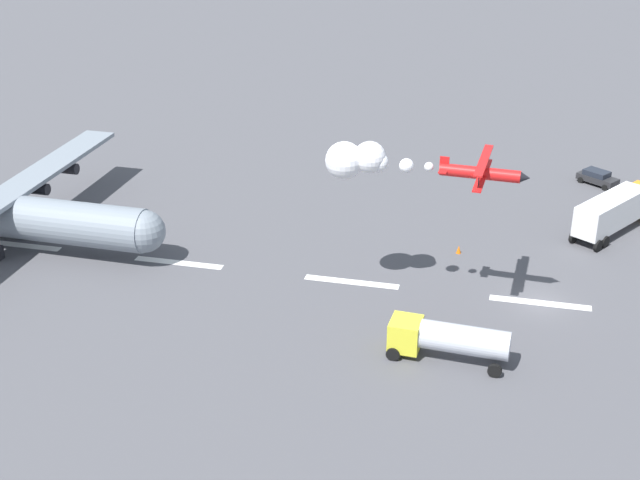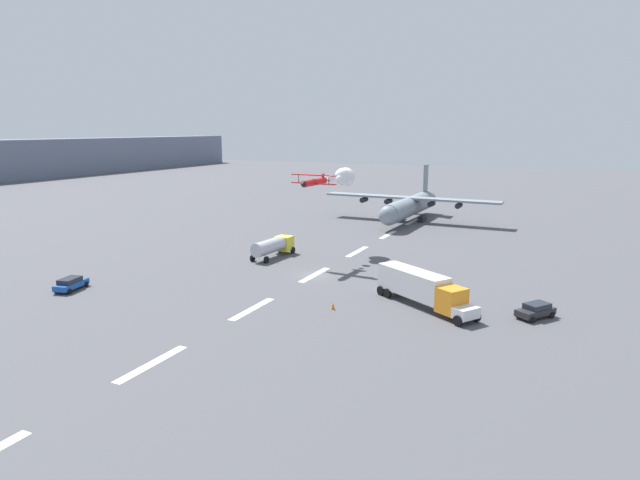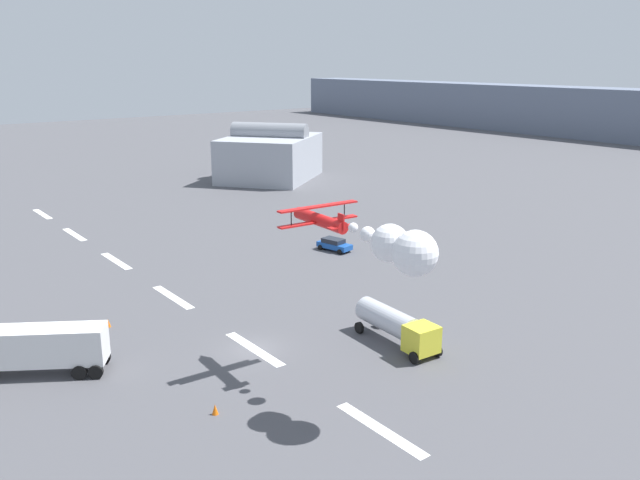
{
  "view_description": "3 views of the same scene",
  "coord_description": "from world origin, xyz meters",
  "px_view_note": "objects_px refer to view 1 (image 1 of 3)",
  "views": [
    {
      "loc": [
        2.77,
        64.52,
        34.97
      ],
      "look_at": [
        18.13,
        0.0,
        3.59
      ],
      "focal_mm": 49.91,
      "sensor_mm": 36.0,
      "label": 1
    },
    {
      "loc": [
        -63.15,
        -30.45,
        18.97
      ],
      "look_at": [
        6.38,
        2.22,
        3.33
      ],
      "focal_mm": 30.87,
      "sensor_mm": 36.0,
      "label": 2
    },
    {
      "loc": [
        42.93,
        -26.06,
        23.16
      ],
      "look_at": [
        5.47,
        2.68,
        10.11
      ],
      "focal_mm": 36.86,
      "sensor_mm": 36.0,
      "label": 3
    }
  ],
  "objects_px": {
    "cargo_transport_plane": "(17,215)",
    "traffic_cone_far": "(459,249)",
    "followme_car_yellow": "(597,177)",
    "stunt_biplane_red": "(373,161)",
    "semi_truck_orange": "(619,209)",
    "fuel_tanker_truck": "(447,339)"
  },
  "relations": [
    {
      "from": "semi_truck_orange",
      "to": "fuel_tanker_truck",
      "type": "bearing_deg",
      "value": 63.13
    },
    {
      "from": "stunt_biplane_red",
      "to": "followme_car_yellow",
      "type": "distance_m",
      "value": 36.97
    },
    {
      "from": "stunt_biplane_red",
      "to": "followme_car_yellow",
      "type": "xyz_separation_m",
      "value": [
        -18.95,
        -29.83,
        -10.87
      ]
    },
    {
      "from": "fuel_tanker_truck",
      "to": "traffic_cone_far",
      "type": "relative_size",
      "value": 11.53
    },
    {
      "from": "semi_truck_orange",
      "to": "stunt_biplane_red",
      "type": "bearing_deg",
      "value": 42.15
    },
    {
      "from": "semi_truck_orange",
      "to": "followme_car_yellow",
      "type": "height_order",
      "value": "semi_truck_orange"
    },
    {
      "from": "stunt_biplane_red",
      "to": "fuel_tanker_truck",
      "type": "xyz_separation_m",
      "value": [
        -6.99,
        7.82,
        -9.94
      ]
    },
    {
      "from": "fuel_tanker_truck",
      "to": "followme_car_yellow",
      "type": "xyz_separation_m",
      "value": [
        -11.96,
        -37.66,
        -0.92
      ]
    },
    {
      "from": "semi_truck_orange",
      "to": "followme_car_yellow",
      "type": "xyz_separation_m",
      "value": [
        1.28,
        -11.52,
        -1.3
      ]
    },
    {
      "from": "cargo_transport_plane",
      "to": "traffic_cone_far",
      "type": "distance_m",
      "value": 39.4
    },
    {
      "from": "semi_truck_orange",
      "to": "followme_car_yellow",
      "type": "distance_m",
      "value": 11.67
    },
    {
      "from": "cargo_transport_plane",
      "to": "stunt_biplane_red",
      "type": "relative_size",
      "value": 2.39
    },
    {
      "from": "fuel_tanker_truck",
      "to": "semi_truck_orange",
      "type": "bearing_deg",
      "value": -116.87
    },
    {
      "from": "cargo_transport_plane",
      "to": "traffic_cone_far",
      "type": "xyz_separation_m",
      "value": [
        -38.42,
        -8.22,
        -2.96
      ]
    },
    {
      "from": "fuel_tanker_truck",
      "to": "traffic_cone_far",
      "type": "distance_m",
      "value": 17.66
    },
    {
      "from": "cargo_transport_plane",
      "to": "traffic_cone_far",
      "type": "height_order",
      "value": "cargo_transport_plane"
    },
    {
      "from": "semi_truck_orange",
      "to": "fuel_tanker_truck",
      "type": "xyz_separation_m",
      "value": [
        13.24,
        26.13,
        -0.37
      ]
    },
    {
      "from": "cargo_transport_plane",
      "to": "stunt_biplane_red",
      "type": "distance_m",
      "value": 33.27
    },
    {
      "from": "cargo_transport_plane",
      "to": "followme_car_yellow",
      "type": "xyz_separation_m",
      "value": [
        -51.12,
        -28.28,
        -2.52
      ]
    },
    {
      "from": "cargo_transport_plane",
      "to": "fuel_tanker_truck",
      "type": "distance_m",
      "value": 40.29
    },
    {
      "from": "stunt_biplane_red",
      "to": "traffic_cone_far",
      "type": "relative_size",
      "value": 20.45
    },
    {
      "from": "cargo_transport_plane",
      "to": "semi_truck_orange",
      "type": "xyz_separation_m",
      "value": [
        -52.39,
        -16.76,
        -1.23
      ]
    }
  ]
}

